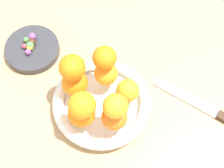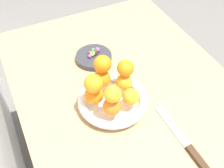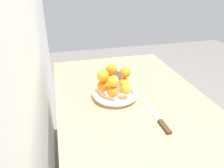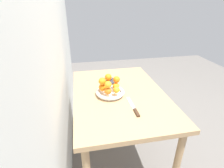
{
  "view_description": "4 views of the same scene",
  "coord_description": "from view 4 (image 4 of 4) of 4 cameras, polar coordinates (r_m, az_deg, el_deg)",
  "views": [
    {
      "loc": [
        -0.22,
        0.34,
        1.51
      ],
      "look_at": [
        -0.04,
        0.06,
        0.84
      ],
      "focal_mm": 55.0,
      "sensor_mm": 36.0,
      "label": 1
    },
    {
      "loc": [
        -0.56,
        0.34,
        1.48
      ],
      "look_at": [
        -0.01,
        0.08,
        0.83
      ],
      "focal_mm": 45.0,
      "sensor_mm": 36.0,
      "label": 2
    },
    {
      "loc": [
        -0.95,
        0.34,
        1.32
      ],
      "look_at": [
        -0.01,
        0.1,
        0.82
      ],
      "focal_mm": 35.0,
      "sensor_mm": 36.0,
      "label": 3
    },
    {
      "loc": [
        -1.26,
        0.31,
        1.46
      ],
      "look_at": [
        -0.02,
        0.07,
        0.84
      ],
      "focal_mm": 28.0,
      "sensor_mm": 36.0,
      "label": 4
    }
  ],
  "objects": [
    {
      "name": "orange_6",
      "position": [
        1.43,
        1.48,
        1.48
      ],
      "size": [
        0.05,
        0.05,
        0.05
      ],
      "primitive_type": "sphere",
      "color": "orange",
      "rests_on": "orange_3"
    },
    {
      "name": "fruit_bowl",
      "position": [
        1.44,
        -0.59,
        -2.86
      ],
      "size": [
        0.23,
        0.23,
        0.04
      ],
      "color": "white",
      "rests_on": "dining_table"
    },
    {
      "name": "orange_1",
      "position": [
        1.36,
        -1.37,
        -2.31
      ],
      "size": [
        0.06,
        0.06,
        0.06
      ],
      "primitive_type": "sphere",
      "color": "orange",
      "rests_on": "fruit_bowl"
    },
    {
      "name": "knife",
      "position": [
        1.29,
        7.14,
        -7.76
      ],
      "size": [
        0.26,
        0.02,
        0.01
      ],
      "color": "#3F2819",
      "rests_on": "dining_table"
    },
    {
      "name": "wall_back",
      "position": [
        1.29,
        -19.72,
        15.36
      ],
      "size": [
        4.0,
        0.05,
        2.5
      ],
      "primitive_type": "cube",
      "color": "silver",
      "rests_on": "ground_plane"
    },
    {
      "name": "orange_5",
      "position": [
        1.34,
        -1.27,
        -0.2
      ],
      "size": [
        0.05,
        0.05,
        0.05
      ],
      "primitive_type": "sphere",
      "color": "orange",
      "rests_on": "orange_1"
    },
    {
      "name": "orange_0",
      "position": [
        1.41,
        -3.1,
        -1.13
      ],
      "size": [
        0.06,
        0.06,
        0.06
      ],
      "primitive_type": "sphere",
      "color": "orange",
      "rests_on": "fruit_bowl"
    },
    {
      "name": "ground_plane",
      "position": [
        1.95,
        1.92,
        -22.23
      ],
      "size": [
        6.0,
        6.0,
        0.0
      ],
      "primitive_type": "plane",
      "color": "slate"
    },
    {
      "name": "candy_ball_6",
      "position": [
        1.65,
        -0.78,
        1.61
      ],
      "size": [
        0.02,
        0.02,
        0.02
      ],
      "primitive_type": "sphere",
      "color": "#472819",
      "rests_on": "candy_dish"
    },
    {
      "name": "dining_table",
      "position": [
        1.53,
        2.28,
        -5.79
      ],
      "size": [
        1.1,
        0.76,
        0.74
      ],
      "color": "tan",
      "rests_on": "ground_plane"
    },
    {
      "name": "orange_7",
      "position": [
        1.38,
        -3.21,
        0.93
      ],
      "size": [
        0.06,
        0.06,
        0.06
      ],
      "primitive_type": "sphere",
      "color": "orange",
      "rests_on": "orange_0"
    },
    {
      "name": "orange_2",
      "position": [
        1.39,
        1.45,
        -1.93
      ],
      "size": [
        0.05,
        0.05,
        0.05
      ],
      "primitive_type": "sphere",
      "color": "orange",
      "rests_on": "fruit_bowl"
    },
    {
      "name": "candy_ball_7",
      "position": [
        1.65,
        -1.1,
        1.56
      ],
      "size": [
        0.02,
        0.02,
        0.02
      ],
      "primitive_type": "sphere",
      "color": "#4C9947",
      "rests_on": "candy_dish"
    },
    {
      "name": "orange_4",
      "position": [
        1.47,
        -1.43,
        0.0
      ],
      "size": [
        0.06,
        0.06,
        0.06
      ],
      "primitive_type": "sphere",
      "color": "orange",
      "rests_on": "fruit_bowl"
    },
    {
      "name": "orange_3",
      "position": [
        1.45,
        1.22,
        -0.58
      ],
      "size": [
        0.06,
        0.06,
        0.06
      ],
      "primitive_type": "sphere",
      "color": "orange",
      "rests_on": "fruit_bowl"
    },
    {
      "name": "candy_ball_1",
      "position": [
        1.65,
        -1.23,
        1.46
      ],
      "size": [
        0.02,
        0.02,
        0.02
      ],
      "primitive_type": "sphere",
      "color": "gold",
      "rests_on": "candy_dish"
    },
    {
      "name": "candy_dish",
      "position": [
        1.66,
        -1.02,
        0.89
      ],
      "size": [
        0.14,
        0.14,
        0.02
      ],
      "primitive_type": "cylinder",
      "color": "#333338",
      "rests_on": "dining_table"
    },
    {
      "name": "candy_ball_0",
      "position": [
        1.66,
        -0.34,
        1.78
      ],
      "size": [
        0.02,
        0.02,
        0.02
      ],
      "primitive_type": "sphere",
      "color": "#8C4C99",
      "rests_on": "candy_dish"
    },
    {
      "name": "candy_ball_2",
      "position": [
        1.65,
        -1.11,
        1.52
      ],
      "size": [
        0.02,
        0.02,
        0.02
      ],
      "primitive_type": "sphere",
      "color": "#C6384C",
      "rests_on": "candy_dish"
    },
    {
      "name": "orange_8",
      "position": [
        1.45,
        -1.23,
        2.22
      ],
      "size": [
        0.06,
        0.06,
        0.06
      ],
      "primitive_type": "sphere",
      "color": "orange",
      "rests_on": "orange_4"
    },
    {
      "name": "candy_ball_3",
      "position": [
        1.64,
        -1.64,
        1.32
      ],
      "size": [
        0.02,
        0.02,
        0.02
      ],
      "primitive_type": "sphere",
      "color": "#8C4C99",
      "rests_on": "candy_dish"
    },
    {
      "name": "candy_ball_4",
      "position": [
        1.66,
        -1.45,
        1.6
      ],
      "size": [
        0.01,
        0.01,
        0.01
      ],
      "primitive_type": "sphere",
      "color": "#C6384C",
      "rests_on": "candy_dish"
    },
    {
      "name": "candy_ball_5",
      "position": [
        1.67,
        -0.92,
        1.79
      ],
      "size": [
        0.02,
        0.02,
        0.02
      ],
      "primitive_type": "sphere",
      "color": "#4C9947",
      "rests_on": "candy_dish"
    }
  ]
}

